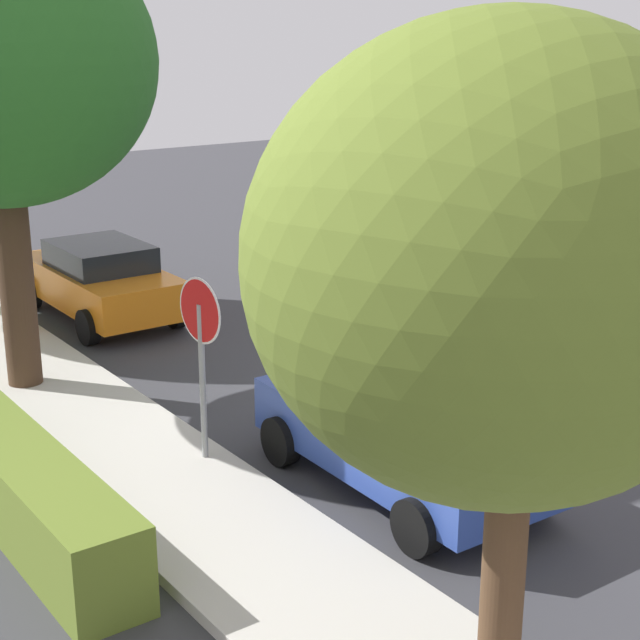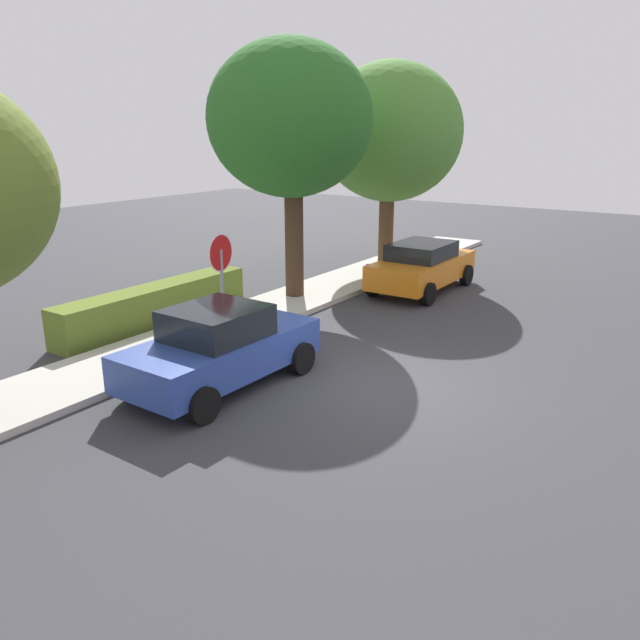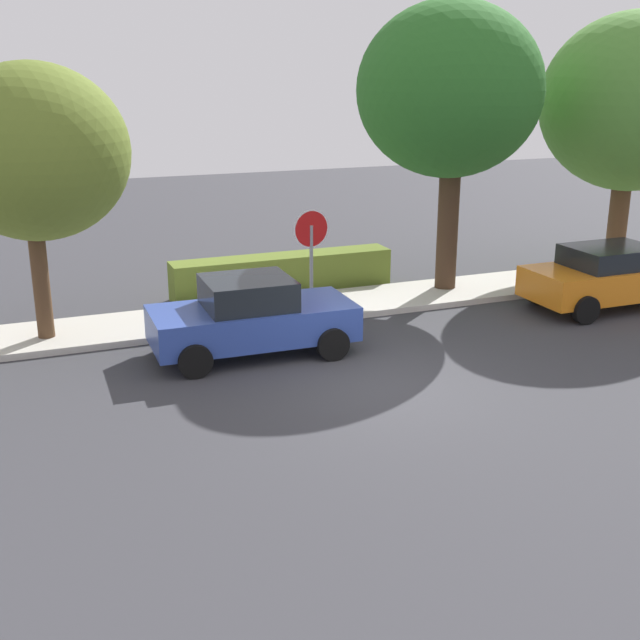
# 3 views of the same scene
# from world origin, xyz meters

# --- Properties ---
(ground_plane) EXTENTS (60.00, 60.00, 0.00)m
(ground_plane) POSITION_xyz_m (0.00, 0.00, 0.00)
(ground_plane) COLOR #38383D
(sidewalk_curb) EXTENTS (32.00, 2.06, 0.14)m
(sidewalk_curb) POSITION_xyz_m (0.00, 4.78, 0.07)
(sidewalk_curb) COLOR beige
(sidewalk_curb) RESTS_ON ground_plane
(stop_sign) EXTENTS (0.83, 0.11, 2.49)m
(stop_sign) POSITION_xyz_m (0.30, 4.07, 1.72)
(stop_sign) COLOR gray
(stop_sign) RESTS_ON ground_plane
(parked_car_blue) EXTENTS (3.99, 2.02, 1.55)m
(parked_car_blue) POSITION_xyz_m (-1.58, 2.42, 0.76)
(parked_car_blue) COLOR #2D479E
(parked_car_blue) RESTS_ON ground_plane
(parked_car_orange) EXTENTS (4.14, 1.94, 1.47)m
(parked_car_orange) POSITION_xyz_m (7.20, 2.43, 0.76)
(parked_car_orange) COLOR orange
(parked_car_orange) RESTS_ON ground_plane
(street_tree_near_corner) EXTENTS (3.63, 3.63, 5.56)m
(street_tree_near_corner) POSITION_xyz_m (-5.16, 4.68, 3.83)
(street_tree_near_corner) COLOR #513823
(street_tree_near_corner) RESTS_ON ground_plane
(street_tree_mid_block) EXTENTS (4.76, 4.76, 6.82)m
(street_tree_mid_block) POSITION_xyz_m (9.49, 4.85, 4.54)
(street_tree_mid_block) COLOR #513823
(street_tree_mid_block) RESTS_ON ground_plane
(street_tree_far) EXTENTS (4.36, 4.36, 6.94)m
(street_tree_far) POSITION_xyz_m (4.12, 4.97, 4.88)
(street_tree_far) COLOR #422D1E
(street_tree_far) RESTS_ON ground_plane
(fire_hydrant) EXTENTS (0.30, 0.22, 0.72)m
(fire_hydrant) POSITION_xyz_m (6.75, 4.01, 0.36)
(fire_hydrant) COLOR red
(fire_hydrant) RESTS_ON ground_plane
(front_yard_hedge) EXTENTS (5.60, 0.83, 0.96)m
(front_yard_hedge) POSITION_xyz_m (0.46, 6.47, 0.48)
(front_yard_hedge) COLOR olive
(front_yard_hedge) RESTS_ON ground_plane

